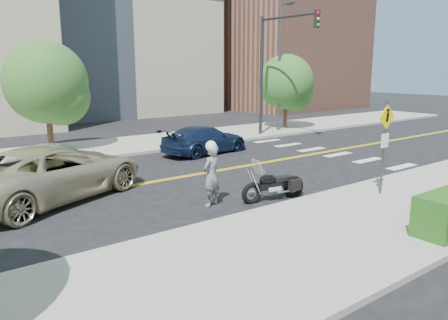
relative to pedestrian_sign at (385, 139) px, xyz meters
name	(u,v)px	position (x,y,z in m)	size (l,w,h in m)	color
ground_plane	(170,179)	(-4.20, 6.31, -1.96)	(120.00, 120.00, 0.00)	black
sidewalk_near	(324,236)	(-4.20, -1.19, -1.89)	(60.00, 5.00, 0.15)	#9E9B91
sidewalk_far	(96,149)	(-4.20, 13.81, -1.89)	(60.00, 5.00, 0.15)	#9E9B91
building_mid	(98,2)	(3.80, 32.31, 8.04)	(18.00, 14.00, 20.00)	#A39984
building_right	(285,50)	(21.80, 26.31, 4.04)	(14.00, 12.00, 12.00)	#8C5947
lamp_post	(279,68)	(7.80, 12.81, 2.19)	(0.16, 0.16, 8.00)	#4C4C51
traffic_light	(272,59)	(5.80, 11.39, 2.71)	(0.28, 4.50, 7.00)	black
pedestrian_sign	(385,139)	(0.00, 0.00, 0.00)	(0.78, 0.08, 3.00)	#4C4C51
motorcyclist	(211,174)	(-4.84, 2.71, -0.95)	(0.81, 0.67, 2.02)	#B5B5BA
motorcycle	(274,179)	(-2.90, 1.97, -1.27)	(2.26, 0.69, 1.38)	black
suv	(52,172)	(-8.51, 6.35, -1.08)	(2.91, 6.31, 1.75)	#BFB48C
parked_car_silver	(59,161)	(-7.41, 9.35, -1.35)	(1.30, 3.72, 1.23)	#A4A7AC
parked_car_blue	(205,140)	(-0.19, 9.74, -1.28)	(1.92, 4.71, 1.37)	#182749
tree_far_a	(46,82)	(-6.20, 14.60, 1.51)	(4.01, 4.01, 5.48)	#382619
tree_far_b	(286,82)	(8.89, 13.25, 1.27)	(3.67, 3.67, 5.08)	#382619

